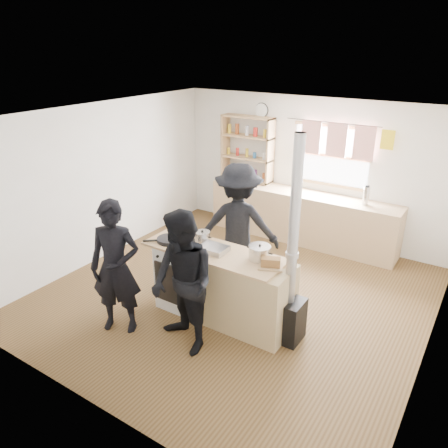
{
  "coord_description": "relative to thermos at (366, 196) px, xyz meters",
  "views": [
    {
      "loc": [
        2.77,
        -4.58,
        3.34
      ],
      "look_at": [
        -0.13,
        -0.1,
        1.1
      ],
      "focal_mm": 35.0,
      "sensor_mm": 36.0,
      "label": 1
    }
  ],
  "objects": [
    {
      "name": "back_counter",
      "position": [
        -1.08,
        0.0,
        -0.6
      ],
      "size": [
        3.4,
        0.55,
        0.9
      ],
      "primitive_type": "cube",
      "color": "tan",
      "rests_on": "ground"
    },
    {
      "name": "person_near_right",
      "position": [
        -0.99,
        -3.5,
        -0.21
      ],
      "size": [
        1.0,
        0.9,
        1.69
      ],
      "primitive_type": "imported",
      "rotation": [
        0.0,
        0.0,
        -0.38
      ],
      "color": "black",
      "rests_on": "ground"
    },
    {
      "name": "skillet_greens",
      "position": [
        -1.71,
        -2.86,
        -0.09
      ],
      "size": [
        0.45,
        0.45,
        0.05
      ],
      "color": "black",
      "rests_on": "cooking_island"
    },
    {
      "name": "bread_board",
      "position": [
        -0.28,
        -2.77,
        -0.07
      ],
      "size": [
        0.34,
        0.3,
        0.12
      ],
      "color": "tan",
      "rests_on": "cooking_island"
    },
    {
      "name": "stockpot_counter",
      "position": [
        -0.48,
        -2.67,
        -0.03
      ],
      "size": [
        0.27,
        0.27,
        0.2
      ],
      "color": "silver",
      "rests_on": "cooking_island"
    },
    {
      "name": "person_far",
      "position": [
        -1.26,
        -1.86,
        -0.14
      ],
      "size": [
        1.34,
        1.08,
        1.81
      ],
      "primitive_type": "imported",
      "rotation": [
        0.0,
        0.0,
        3.55
      ],
      "color": "black",
      "rests_on": "ground"
    },
    {
      "name": "roast_tray",
      "position": [
        -1.07,
        -2.78,
        -0.08
      ],
      "size": [
        0.34,
        0.26,
        0.07
      ],
      "color": "silver",
      "rests_on": "cooking_island"
    },
    {
      "name": "cooking_island",
      "position": [
        -0.94,
        -2.77,
        -0.58
      ],
      "size": [
        1.97,
        0.64,
        0.93
      ],
      "color": "white",
      "rests_on": "ground"
    },
    {
      "name": "person_near_left",
      "position": [
        -1.89,
        -3.65,
        -0.21
      ],
      "size": [
        0.73,
        0.63,
        1.69
      ],
      "primitive_type": "imported",
      "rotation": [
        0.0,
        0.0,
        0.45
      ],
      "color": "black",
      "rests_on": "ground"
    },
    {
      "name": "shelving_unit",
      "position": [
        -2.28,
        0.12,
        0.46
      ],
      "size": [
        1.0,
        0.28,
        1.2
      ],
      "color": "tan",
      "rests_on": "back_counter"
    },
    {
      "name": "flue_heater",
      "position": [
        -0.05,
        -2.72,
        -0.41
      ],
      "size": [
        0.35,
        0.35,
        2.5
      ],
      "color": "black",
      "rests_on": "ground"
    },
    {
      "name": "stockpot_stove",
      "position": [
        -1.34,
        -2.64,
        -0.05
      ],
      "size": [
        0.2,
        0.2,
        0.17
      ],
      "color": "#BABABD",
      "rests_on": "cooking_island"
    },
    {
      "name": "ground",
      "position": [
        -1.08,
        -2.22,
        -1.06
      ],
      "size": [
        5.0,
        5.0,
        0.01
      ],
      "primitive_type": "cube",
      "color": "brown",
      "rests_on": "ground"
    },
    {
      "name": "thermos",
      "position": [
        0.0,
        0.0,
        0.0
      ],
      "size": [
        0.1,
        0.1,
        0.3
      ],
      "primitive_type": "cylinder",
      "color": "silver",
      "rests_on": "back_counter"
    }
  ]
}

